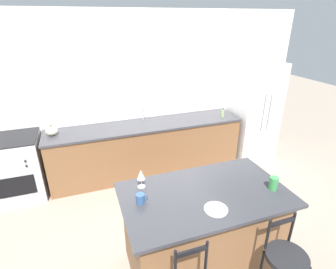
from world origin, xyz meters
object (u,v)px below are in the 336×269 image
Objects in this scene: refrigerator at (253,111)px; wine_glass at (141,175)px; oven_range at (18,167)px; dinner_plate at (216,209)px; tumbler_cup at (273,183)px; pumpkin_decoration at (52,131)px; bar_stool_far at (284,266)px; soap_bottle at (223,113)px; coffee_mug at (141,198)px.

refrigerator is 9.18× the size of wine_glass.
dinner_plate reaches higher than oven_range.
oven_range is 4.44× the size of dinner_plate.
tumbler_cup is 3.18m from pumpkin_decoration.
dinner_plate is 1.24× the size of pumpkin_decoration.
bar_stool_far is 1.53m from wine_glass.
pumpkin_decoration reaches higher than oven_range.
soap_bottle reaches higher than pumpkin_decoration.
bar_stool_far is 7.42× the size of tumbler_cup.
tumbler_cup is 0.81× the size of soap_bottle.
wine_glass reaches higher than tumbler_cup.
coffee_mug is at bearing 169.74° from tumbler_cup.
refrigerator reaches higher than tumbler_cup.
coffee_mug is 2.23m from pumpkin_decoration.
coffee_mug is at bearing -136.34° from soap_bottle.
tumbler_cup is 2.23m from soap_bottle.
tumbler_cup is (0.25, 0.55, 0.45)m from bar_stool_far.
pumpkin_decoration is (-1.50, 2.38, 0.02)m from dinner_plate.
pumpkin_decoration is at bearing 133.73° from tumbler_cup.
soap_bottle is at bearing 72.76° from tumbler_cup.
oven_range is at bearing 131.90° from bar_stool_far.
dinner_plate is at bearing 134.39° from bar_stool_far.
pumpkin_decoration is (-2.20, 2.30, -0.04)m from tumbler_cup.
oven_range is 2.40m from wine_glass.
soap_bottle is (-0.71, -0.09, 0.07)m from refrigerator.
wine_glass is 1.14× the size of pumpkin_decoration.
tumbler_cup is at bearing -46.27° from pumpkin_decoration.
bar_stool_far is at bearing -120.40° from refrigerator.
coffee_mug reaches higher than dinner_plate.
oven_range is at bearing 178.05° from soap_bottle.
coffee_mug is at bearing -66.94° from pumpkin_decoration.
pumpkin_decoration is at bearing 176.71° from soap_bottle.
soap_bottle is at bearing 40.71° from wine_glass.
refrigerator reaches higher than wine_glass.
bar_stool_far is 0.75m from tumbler_cup.
bar_stool_far is at bearing -45.61° from dinner_plate.
bar_stool_far reaches higher than dinner_plate.
pumpkin_decoration reaches higher than bar_stool_far.
soap_bottle is (0.91, 2.68, 0.41)m from bar_stool_far.
refrigerator is 10.83× the size of soap_bottle.
refrigerator is 0.72m from soap_bottle.
soap_bottle is at bearing 43.66° from coffee_mug.
dinner_plate is (-2.07, -2.31, 0.05)m from refrigerator.
oven_range is at bearing 140.84° from tumbler_cup.
pumpkin_decoration is 2.86m from soap_bottle.
dinner_plate is 1.59× the size of tumbler_cup.
tumbler_cup is (1.32, -0.24, 0.02)m from coffee_mug.
refrigerator is at bearing -1.15° from pumpkin_decoration.
tumbler_cup reaches higher than bar_stool_far.
dinner_plate is 0.70m from coffee_mug.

